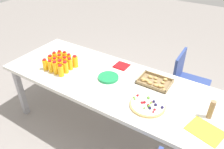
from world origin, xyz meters
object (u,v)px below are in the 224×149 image
(juice_bottle_8, at_px, (55,58))
(juice_bottle_15, at_px, (75,61))
(juice_bottle_11, at_px, (70,64))
(fruit_pizza, at_px, (148,105))
(paper_folder, at_px, (205,131))
(juice_bottle_10, at_px, (65,62))
(juice_bottle_9, at_px, (60,60))
(cardboard_tube, at_px, (211,110))
(juice_bottle_3, at_px, (61,71))
(juice_bottle_4, at_px, (51,61))
(juice_bottle_5, at_px, (55,64))
(plate_stack, at_px, (108,77))
(juice_bottle_0, at_px, (45,65))
(napkin_stack, at_px, (122,66))
(juice_bottle_1, at_px, (51,66))
(juice_bottle_12, at_px, (60,56))
(snack_tray, at_px, (154,82))
(juice_bottle_7, at_px, (66,67))
(juice_bottle_13, at_px, (65,57))
(juice_bottle_6, at_px, (61,65))
(chair_far_right, at_px, (186,80))
(juice_bottle_14, at_px, (69,60))
(party_table, at_px, (113,85))

(juice_bottle_8, height_order, juice_bottle_15, juice_bottle_8)
(juice_bottle_11, height_order, fruit_pizza, juice_bottle_11)
(juice_bottle_8, bearing_deg, paper_folder, -3.87)
(juice_bottle_10, xyz_separation_m, fruit_pizza, (1.05, -0.09, -0.05))
(juice_bottle_9, height_order, paper_folder, juice_bottle_9)
(cardboard_tube, bearing_deg, juice_bottle_3, -172.03)
(paper_folder, bearing_deg, juice_bottle_8, 176.13)
(juice_bottle_4, xyz_separation_m, juice_bottle_15, (0.23, 0.15, -0.00))
(juice_bottle_5, relative_size, juice_bottle_11, 1.00)
(juice_bottle_3, distance_m, plate_stack, 0.50)
(juice_bottle_0, xyz_separation_m, napkin_stack, (0.67, 0.51, -0.06))
(juice_bottle_1, height_order, juice_bottle_12, juice_bottle_1)
(juice_bottle_8, height_order, snack_tray, juice_bottle_8)
(juice_bottle_7, relative_size, cardboard_tube, 0.80)
(juice_bottle_3, bearing_deg, juice_bottle_8, 147.05)
(juice_bottle_13, xyz_separation_m, napkin_stack, (0.59, 0.28, -0.06))
(fruit_pizza, relative_size, cardboard_tube, 1.84)
(juice_bottle_6, distance_m, fruit_pizza, 1.05)
(juice_bottle_11, bearing_deg, plate_stack, 9.36)
(juice_bottle_9, bearing_deg, chair_far_right, 35.12)
(juice_bottle_6, distance_m, cardboard_tube, 1.54)
(juice_bottle_13, relative_size, paper_folder, 0.55)
(juice_bottle_7, height_order, fruit_pizza, juice_bottle_7)
(juice_bottle_0, xyz_separation_m, fruit_pizza, (1.20, 0.06, -0.05))
(juice_bottle_5, relative_size, juice_bottle_9, 0.98)
(juice_bottle_12, bearing_deg, juice_bottle_0, -91.72)
(juice_bottle_1, height_order, juice_bottle_4, juice_bottle_4)
(juice_bottle_6, xyz_separation_m, juice_bottle_11, (0.07, 0.07, 0.00))
(juice_bottle_7, bearing_deg, paper_folder, -1.62)
(juice_bottle_14, bearing_deg, plate_stack, 0.49)
(juice_bottle_4, bearing_deg, juice_bottle_1, -45.74)
(plate_stack, bearing_deg, chair_far_right, 51.36)
(chair_far_right, relative_size, juice_bottle_10, 6.26)
(juice_bottle_7, distance_m, juice_bottle_11, 0.08)
(plate_stack, bearing_deg, paper_folder, -10.60)
(paper_folder, bearing_deg, chair_far_right, 111.99)
(juice_bottle_3, xyz_separation_m, juice_bottle_10, (-0.08, 0.15, -0.00))
(juice_bottle_7, height_order, juice_bottle_8, juice_bottle_8)
(juice_bottle_12, xyz_separation_m, paper_folder, (1.69, -0.19, -0.06))
(paper_folder, bearing_deg, juice_bottle_15, 172.64)
(juice_bottle_6, height_order, juice_bottle_14, juice_bottle_14)
(chair_far_right, distance_m, snack_tray, 0.68)
(juice_bottle_6, distance_m, juice_bottle_8, 0.17)
(chair_far_right, distance_m, juice_bottle_9, 1.53)
(fruit_pizza, xyz_separation_m, snack_tray, (-0.09, 0.35, 0.00))
(juice_bottle_9, relative_size, juice_bottle_12, 1.06)
(juice_bottle_0, distance_m, juice_bottle_8, 0.15)
(party_table, xyz_separation_m, juice_bottle_0, (-0.74, -0.22, 0.12))
(juice_bottle_10, height_order, juice_bottle_12, juice_bottle_12)
(juice_bottle_10, distance_m, juice_bottle_14, 0.07)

